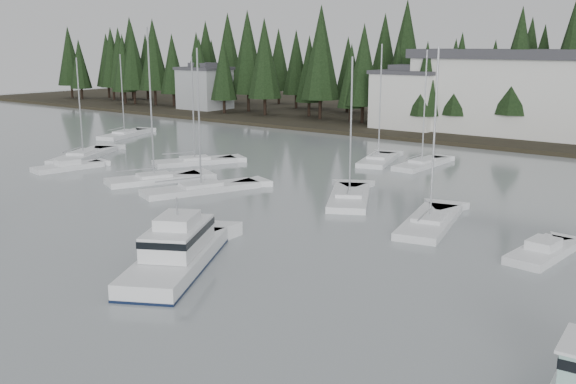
{
  "coord_description": "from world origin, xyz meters",
  "views": [
    {
      "loc": [
        23.59,
        -3.01,
        12.1
      ],
      "look_at": [
        -1.64,
        29.84,
        2.5
      ],
      "focal_mm": 40.0,
      "sensor_mm": 36.0,
      "label": 1
    }
  ],
  "objects_px": {
    "runabout_0": "(68,168)",
    "runabout_1": "(543,254)",
    "sailboat_0": "(349,200)",
    "sailboat_13": "(422,166)",
    "harbor_inn": "(526,94)",
    "sailboat_8": "(83,157)",
    "sailboat_1": "(201,191)",
    "sailboat_12": "(154,181)",
    "house_far_west": "(205,87)",
    "sailboat_2": "(195,163)",
    "sailboat_7": "(125,136)",
    "house_west": "(409,98)",
    "cabin_cruiser_center": "(177,255)",
    "sailboat_9": "(378,162)",
    "sailboat_4": "(430,225)"
  },
  "relations": [
    {
      "from": "sailboat_7",
      "to": "sailboat_8",
      "type": "relative_size",
      "value": 1.01
    },
    {
      "from": "house_far_west",
      "to": "sailboat_7",
      "type": "bearing_deg",
      "value": -64.36
    },
    {
      "from": "sailboat_8",
      "to": "house_far_west",
      "type": "bearing_deg",
      "value": 2.52
    },
    {
      "from": "harbor_inn",
      "to": "sailboat_4",
      "type": "relative_size",
      "value": 2.37
    },
    {
      "from": "harbor_inn",
      "to": "sailboat_7",
      "type": "bearing_deg",
      "value": -144.08
    },
    {
      "from": "harbor_inn",
      "to": "sailboat_9",
      "type": "bearing_deg",
      "value": -102.7
    },
    {
      "from": "cabin_cruiser_center",
      "to": "sailboat_0",
      "type": "relative_size",
      "value": 0.92
    },
    {
      "from": "runabout_0",
      "to": "runabout_1",
      "type": "distance_m",
      "value": 45.18
    },
    {
      "from": "sailboat_7",
      "to": "sailboat_12",
      "type": "bearing_deg",
      "value": -142.06
    },
    {
      "from": "harbor_inn",
      "to": "sailboat_7",
      "type": "xyz_separation_m",
      "value": [
        -42.81,
        -31.0,
        -5.72
      ]
    },
    {
      "from": "house_west",
      "to": "cabin_cruiser_center",
      "type": "relative_size",
      "value": 0.89
    },
    {
      "from": "house_west",
      "to": "sailboat_12",
      "type": "bearing_deg",
      "value": -92.82
    },
    {
      "from": "harbor_inn",
      "to": "sailboat_12",
      "type": "bearing_deg",
      "value": -109.75
    },
    {
      "from": "sailboat_9",
      "to": "cabin_cruiser_center",
      "type": "bearing_deg",
      "value": 175.47
    },
    {
      "from": "sailboat_1",
      "to": "runabout_0",
      "type": "xyz_separation_m",
      "value": [
        -17.41,
        -1.04,
        0.07
      ]
    },
    {
      "from": "harbor_inn",
      "to": "sailboat_9",
      "type": "xyz_separation_m",
      "value": [
        -6.15,
        -27.26,
        -5.7
      ]
    },
    {
      "from": "house_west",
      "to": "sailboat_9",
      "type": "bearing_deg",
      "value": -69.6
    },
    {
      "from": "cabin_cruiser_center",
      "to": "sailboat_12",
      "type": "xyz_separation_m",
      "value": [
        -18.35,
        14.32,
        -0.59
      ]
    },
    {
      "from": "sailboat_2",
      "to": "runabout_1",
      "type": "xyz_separation_m",
      "value": [
        37.34,
        -8.43,
        0.07
      ]
    },
    {
      "from": "sailboat_1",
      "to": "house_far_west",
      "type": "bearing_deg",
      "value": 66.52
    },
    {
      "from": "sailboat_8",
      "to": "sailboat_12",
      "type": "distance_m",
      "value": 16.19
    },
    {
      "from": "cabin_cruiser_center",
      "to": "harbor_inn",
      "type": "bearing_deg",
      "value": -27.67
    },
    {
      "from": "sailboat_0",
      "to": "sailboat_8",
      "type": "xyz_separation_m",
      "value": [
        -33.39,
        -1.08,
        -0.01
      ]
    },
    {
      "from": "cabin_cruiser_center",
      "to": "sailboat_1",
      "type": "height_order",
      "value": "sailboat_1"
    },
    {
      "from": "house_west",
      "to": "sailboat_12",
      "type": "distance_m",
      "value": 44.98
    },
    {
      "from": "house_west",
      "to": "runabout_1",
      "type": "relative_size",
      "value": 1.5
    },
    {
      "from": "sailboat_1",
      "to": "sailboat_13",
      "type": "bearing_deg",
      "value": -1.7
    },
    {
      "from": "sailboat_0",
      "to": "sailboat_1",
      "type": "height_order",
      "value": "sailboat_1"
    },
    {
      "from": "sailboat_0",
      "to": "house_west",
      "type": "bearing_deg",
      "value": -7.5
    },
    {
      "from": "sailboat_2",
      "to": "sailboat_8",
      "type": "xyz_separation_m",
      "value": [
        -12.32,
        -4.76,
        -0.02
      ]
    },
    {
      "from": "house_far_west",
      "to": "runabout_1",
      "type": "relative_size",
      "value": 1.34
    },
    {
      "from": "runabout_0",
      "to": "sailboat_12",
      "type": "bearing_deg",
      "value": -73.62
    },
    {
      "from": "sailboat_8",
      "to": "sailboat_13",
      "type": "xyz_separation_m",
      "value": [
        31.49,
        17.79,
        0.02
      ]
    },
    {
      "from": "sailboat_9",
      "to": "sailboat_13",
      "type": "relative_size",
      "value": 1.05
    },
    {
      "from": "house_far_west",
      "to": "sailboat_2",
      "type": "bearing_deg",
      "value": -46.47
    },
    {
      "from": "harbor_inn",
      "to": "sailboat_4",
      "type": "height_order",
      "value": "sailboat_4"
    },
    {
      "from": "house_far_west",
      "to": "sailboat_9",
      "type": "relative_size",
      "value": 0.67
    },
    {
      "from": "sailboat_12",
      "to": "house_west",
      "type": "bearing_deg",
      "value": 21.42
    },
    {
      "from": "sailboat_9",
      "to": "sailboat_13",
      "type": "height_order",
      "value": "sailboat_9"
    },
    {
      "from": "house_far_west",
      "to": "sailboat_8",
      "type": "relative_size",
      "value": 0.76
    },
    {
      "from": "house_far_west",
      "to": "harbor_inn",
      "type": "height_order",
      "value": "harbor_inn"
    },
    {
      "from": "harbor_inn",
      "to": "sailboat_8",
      "type": "xyz_separation_m",
      "value": [
        -33.01,
        -44.37,
        -5.73
      ]
    },
    {
      "from": "sailboat_1",
      "to": "sailboat_12",
      "type": "height_order",
      "value": "sailboat_12"
    },
    {
      "from": "sailboat_0",
      "to": "sailboat_13",
      "type": "distance_m",
      "value": 16.81
    },
    {
      "from": "house_far_west",
      "to": "sailboat_4",
      "type": "relative_size",
      "value": 0.68
    },
    {
      "from": "sailboat_4",
      "to": "runabout_1",
      "type": "relative_size",
      "value": 1.97
    },
    {
      "from": "runabout_0",
      "to": "runabout_1",
      "type": "relative_size",
      "value": 1.1
    },
    {
      "from": "sailboat_0",
      "to": "sailboat_8",
      "type": "height_order",
      "value": "sailboat_0"
    },
    {
      "from": "sailboat_1",
      "to": "sailboat_7",
      "type": "height_order",
      "value": "sailboat_1"
    },
    {
      "from": "sailboat_7",
      "to": "sailboat_13",
      "type": "xyz_separation_m",
      "value": [
        41.29,
        4.42,
        0.01
      ]
    }
  ]
}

